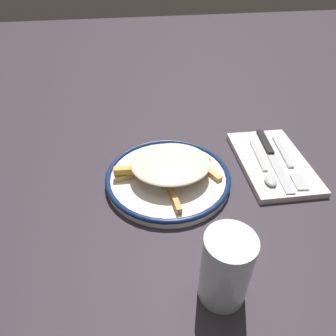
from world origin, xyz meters
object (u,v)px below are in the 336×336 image
Objects in this scene: knife at (271,153)px; fork at (288,161)px; plate at (168,178)px; napkin at (272,162)px; spoon at (266,170)px; water_glass at (226,268)px; fries_heap at (170,166)px.

fork is at bearing 128.67° from knife.
plate reaches higher than fork.
napkin is at bearing -24.48° from fork.
spoon is at bearing 176.05° from plate.
water_glass reaches higher than spoon.
fork is at bearing 155.52° from napkin.
fork reaches higher than napkin.
plate is at bearing 2.09° from fork.
fries_heap is 0.92× the size of napkin.
fork is 0.04m from knife.
water_glass is at bearing 56.19° from knife.
spoon is at bearing 175.97° from fries_heap.
plate is at bearing -0.93° from fries_heap.
fries_heap reaches higher than napkin.
water_glass reaches higher than fork.
spoon reaches higher than napkin.
fork is at bearing -130.43° from water_glass.
spoon is at bearing -124.27° from water_glass.
napkin is 0.33m from water_glass.
knife is (0.02, -0.03, 0.00)m from fork.
spoon is at bearing 58.17° from knife.
knife is 1.38× the size of spoon.
spoon is 0.28m from water_glass.
napkin is 0.03m from fork.
knife is at bearing -123.81° from water_glass.
water_glass is (0.19, 0.26, 0.05)m from napkin.
knife is 0.06m from spoon.
fries_heap reaches higher than fork.
water_glass is at bearing 54.60° from napkin.
fork is (-0.25, -0.01, 0.00)m from plate.
napkin is at bearing -125.40° from water_glass.
fork is 0.06m from spoon.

